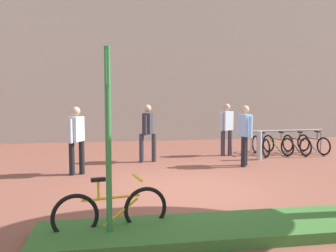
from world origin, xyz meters
name	(u,v)px	position (x,y,z in m)	size (l,w,h in m)	color
ground_plane	(193,189)	(0.00, 0.00, 0.00)	(60.00, 60.00, 0.00)	brown
building_facade	(148,27)	(0.00, 8.70, 5.00)	(28.00, 1.20, 10.00)	#B2ADA3
planter_strip	(277,226)	(0.68, -2.47, 0.08)	(7.00, 1.10, 0.16)	#336028
parking_sign_post	(108,117)	(-1.76, -2.47, 1.72)	(0.08, 0.36, 2.65)	#2D7238
bike_at_sign	(112,211)	(-1.73, -2.23, 0.35)	(1.66, 0.48, 0.86)	black
bike_rack_cluster	(287,144)	(4.21, 3.93, 0.35)	(2.66, 1.61, 0.83)	#99999E
bollard_steel	(259,145)	(2.82, 3.05, 0.45)	(0.16, 0.16, 0.90)	#ADADB2
person_suited_navy	(148,129)	(-0.63, 3.26, 0.98)	(0.52, 0.58, 1.72)	#2D2D38
person_casual_tan	(245,132)	(2.01, 2.21, 0.98)	(0.33, 0.59, 1.72)	black
person_shirt_blue	(227,126)	(2.07, 3.96, 0.98)	(0.54, 0.41, 1.72)	#383342
person_shirt_white	(76,136)	(-2.57, 1.86, 0.98)	(0.39, 0.56, 1.72)	black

